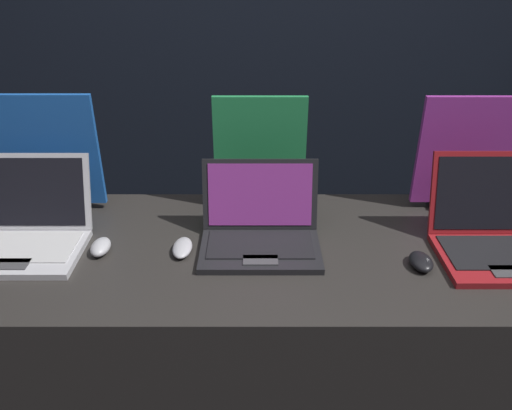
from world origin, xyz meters
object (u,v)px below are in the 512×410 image
object	(u,v)px
laptop_front	(26,229)
promo_stand_middle	(258,157)
mouse_front	(99,247)
promo_stand_front	(46,157)
laptop_back	(487,232)
mouse_middle	(180,248)
mouse_back	(419,261)
promo_stand_back	(461,157)
laptop_middle	(258,228)

from	to	relation	value
laptop_front	promo_stand_middle	world-z (taller)	promo_stand_middle
mouse_front	promo_stand_front	distance (m)	0.41
laptop_front	promo_stand_middle	size ratio (longest dim) A/B	0.87
promo_stand_front	laptop_back	distance (m)	1.46
mouse_front	laptop_back	bearing A→B (deg)	0.58
promo_stand_front	mouse_middle	bearing A→B (deg)	-30.75
mouse_back	promo_stand_back	bearing A→B (deg)	58.55
promo_stand_front	mouse_middle	distance (m)	0.59
laptop_front	mouse_back	size ratio (longest dim) A/B	3.45
promo_stand_front	laptop_back	size ratio (longest dim) A/B	1.21
laptop_front	promo_stand_front	world-z (taller)	promo_stand_front
laptop_front	mouse_front	world-z (taller)	laptop_front
promo_stand_front	laptop_middle	distance (m)	0.78
promo_stand_front	mouse_back	xyz separation A→B (m)	(1.20, -0.37, -0.18)
promo_stand_middle	laptop_back	xyz separation A→B (m)	(0.70, -0.29, -0.13)
promo_stand_front	mouse_middle	size ratio (longest dim) A/B	3.57
promo_stand_front	laptop_back	bearing A→B (deg)	-11.03
laptop_front	promo_stand_middle	distance (m)	0.78
laptop_middle	laptop_back	distance (m)	0.71
mouse_front	laptop_middle	world-z (taller)	laptop_middle
promo_stand_front	promo_stand_middle	distance (m)	0.73
promo_stand_back	laptop_back	bearing A→B (deg)	-90.00
laptop_front	mouse_middle	size ratio (longest dim) A/B	3.01
promo_stand_middle	laptop_back	world-z (taller)	promo_stand_middle
mouse_front	mouse_middle	xyz separation A→B (m)	(0.25, 0.00, -0.00)
laptop_back	mouse_back	distance (m)	0.25
laptop_front	promo_stand_back	bearing A→B (deg)	10.14
promo_stand_front	mouse_front	bearing A→B (deg)	-51.35
mouse_middle	promo_stand_back	distance (m)	1.01
promo_stand_middle	mouse_middle	bearing A→B (deg)	-128.51
mouse_front	promo_stand_back	world-z (taller)	promo_stand_back
mouse_front	laptop_back	distance (m)	1.20
promo_stand_front	laptop_middle	bearing A→B (deg)	-18.43
promo_stand_front	laptop_middle	xyz separation A→B (m)	(0.73, -0.24, -0.14)
laptop_front	laptop_back	bearing A→B (deg)	-1.23
promo_stand_front	promo_stand_back	size ratio (longest dim) A/B	1.02
mouse_front	laptop_middle	xyz separation A→B (m)	(0.49, 0.05, 0.04)
laptop_back	mouse_back	world-z (taller)	laptop_back
mouse_front	mouse_back	size ratio (longest dim) A/B	0.97
promo_stand_front	promo_stand_back	xyz separation A→B (m)	(1.43, 0.01, -0.00)
promo_stand_middle	laptop_back	size ratio (longest dim) A/B	1.18
promo_stand_front	mouse_middle	xyz separation A→B (m)	(0.48, -0.29, -0.18)
promo_stand_middle	laptop_back	distance (m)	0.77
laptop_front	mouse_middle	xyz separation A→B (m)	(0.48, -0.04, -0.05)
promo_stand_front	mouse_middle	world-z (taller)	promo_stand_front
laptop_front	mouse_back	distance (m)	1.21
mouse_front	mouse_back	distance (m)	0.97
mouse_middle	promo_stand_middle	xyz separation A→B (m)	(0.24, 0.30, 0.18)
mouse_middle	promo_stand_back	bearing A→B (deg)	17.37
promo_stand_middle	promo_stand_front	bearing A→B (deg)	-178.78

